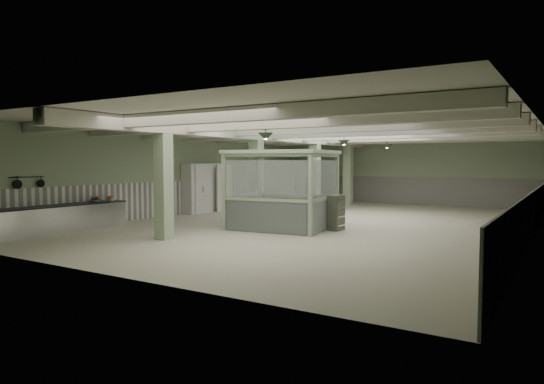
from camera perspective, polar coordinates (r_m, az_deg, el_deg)
The scene contains 33 objects.
floor at distance 18.54m, azimuth 6.33°, elevation -3.69°, with size 20.00×20.00×0.00m, color silver.
ceiling at distance 18.44m, azimuth 6.41°, elevation 7.47°, with size 14.00×20.00×0.02m, color beige.
wall_back at distance 27.76m, azimuth 15.34°, elevation 2.34°, with size 14.00×0.02×3.60m, color #93A483.
wall_front at distance 10.34m, azimuth -18.35°, elevation 0.41°, with size 14.00×0.02×3.60m, color #93A483.
wall_left at distance 22.34m, azimuth -10.06°, elevation 2.14°, with size 0.02×20.00×3.60m, color #93A483.
wall_right at distance 16.62m, azimuth 28.69°, elevation 1.28°, with size 0.02×20.00×3.60m, color #93A483.
wainscot_left at distance 22.37m, azimuth -9.98°, elevation -0.55°, with size 0.05×19.90×1.50m, color white.
wainscot_right at distance 16.69m, azimuth 28.49°, elevation -2.32°, with size 0.05×19.90×1.50m, color white.
wainscot_back at distance 27.77m, azimuth 15.29°, elevation 0.17°, with size 13.90×0.05×1.50m, color white.
girder at distance 19.63m, azimuth -0.24°, elevation 6.61°, with size 0.45×19.90×0.40m, color beige.
beam_a at distance 12.12m, azimuth -9.27°, elevation 8.65°, with size 13.90×0.35×0.32m, color beige.
beam_b at distance 14.09m, azimuth -2.49°, elevation 7.97°, with size 13.90×0.35×0.32m, color beige.
beam_c at distance 16.21m, azimuth 2.55°, elevation 7.40°, with size 13.90×0.35×0.32m, color beige.
beam_d at distance 18.43m, azimuth 6.40°, elevation 6.92°, with size 13.90×0.35×0.32m, color beige.
beam_e at distance 20.71m, azimuth 9.41°, elevation 6.52°, with size 13.90×0.35×0.32m, color beige.
beam_f at distance 23.03m, azimuth 11.81°, elevation 6.19°, with size 13.90×0.35×0.32m, color beige.
beam_g at distance 25.39m, azimuth 13.77°, elevation 5.91°, with size 13.90×0.35×0.32m, color beige.
column_a at distance 14.89m, azimuth -12.64°, elevation 1.41°, with size 0.42×0.42×3.60m, color #A3B894.
column_b at distance 18.77m, azimuth -1.86°, elevation 1.93°, with size 0.42×0.42×3.60m, color #A3B894.
column_c at distance 23.09m, azimuth 5.07°, elevation 2.22°, with size 0.42×0.42×3.60m, color #A3B894.
column_d at distance 26.72m, azimuth 8.95°, elevation 2.38°, with size 0.42×0.42×3.60m, color #A3B894.
hook_rail at distance 17.39m, azimuth -26.89°, elevation 1.58°, with size 0.02×0.02×1.20m, color black.
pendant_front at distance 13.79m, azimuth -0.77°, elevation 6.53°, with size 0.44×0.44×0.22m, color #2B392B.
pendant_mid at distance 18.66m, azimuth 8.45°, elevation 5.72°, with size 0.44×0.44×0.22m, color #2B392B.
pendant_back at distance 23.32m, azimuth 13.39°, elevation 5.23°, with size 0.44×0.44×0.22m, color #2B392B.
prep_counter at distance 17.48m, azimuth -24.41°, elevation -2.92°, with size 0.94×5.38×0.91m.
veg_colander at distance 18.43m, azimuth -20.09°, elevation -0.82°, with size 0.43×0.43×0.19m, color #47464C, non-canonical shape.
orange_bowl at distance 18.78m, azimuth -18.42°, elevation -0.85°, with size 0.27×0.27×0.10m, color #B2B2B7.
skillet_near at distance 17.18m, azimuth -27.76°, elevation 0.80°, with size 0.29×0.29×0.04m, color black.
skillet_far at distance 17.59m, azimuth -25.55°, elevation 0.92°, with size 0.26×0.26×0.03m, color black.
walkin_cooler at distance 22.77m, azimuth -7.88°, elevation 0.57°, with size 0.88×2.53×2.32m.
guard_booth at distance 16.92m, azimuth 1.19°, elevation 1.85°, with size 3.67×3.21×2.73m.
filing_cabinet at distance 16.65m, azimuth 7.56°, elevation -2.43°, with size 0.39×0.56×1.21m, color #5A5E4F.
Camera 1 is at (7.95, -16.59, 2.34)m, focal length 32.00 mm.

